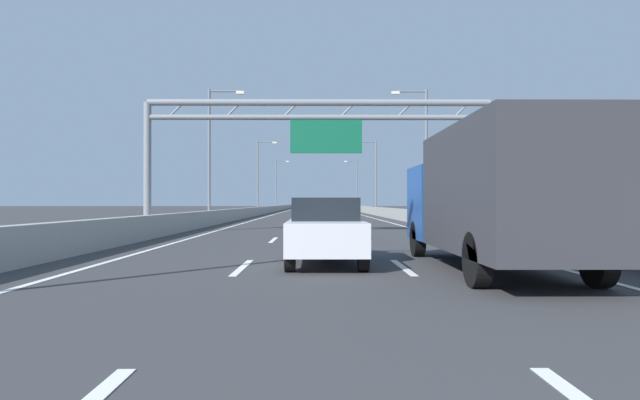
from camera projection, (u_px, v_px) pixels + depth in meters
ground_plane at (317, 211)px, 99.76m from camera, size 260.00×260.00×0.00m
lane_dash_left_1 at (242, 267)px, 12.25m from camera, size 0.16×3.00×0.01m
lane_dash_left_2 at (273, 240)px, 21.25m from camera, size 0.16×3.00×0.01m
lane_dash_left_3 at (286, 229)px, 30.25m from camera, size 0.16×3.00×0.01m
lane_dash_left_4 at (293, 223)px, 39.25m from camera, size 0.16×3.00×0.01m
lane_dash_left_5 at (297, 219)px, 48.25m from camera, size 0.16×3.00×0.01m
lane_dash_left_6 at (300, 216)px, 57.25m from camera, size 0.16×3.00×0.01m
lane_dash_left_7 at (302, 215)px, 66.25m from camera, size 0.16×3.00×0.01m
lane_dash_left_8 at (304, 213)px, 75.25m from camera, size 0.16×3.00×0.01m
lane_dash_left_9 at (305, 212)px, 84.25m from camera, size 0.16×3.00×0.01m
lane_dash_left_10 at (306, 211)px, 93.25m from camera, size 0.16×3.00×0.01m
lane_dash_left_11 at (307, 210)px, 102.25m from camera, size 0.16×3.00×0.01m
lane_dash_left_12 at (308, 210)px, 111.25m from camera, size 0.16×3.00×0.01m
lane_dash_left_13 at (308, 209)px, 120.25m from camera, size 0.16×3.00×0.01m
lane_dash_left_14 at (309, 209)px, 129.25m from camera, size 0.16×3.00×0.01m
lane_dash_left_15 at (309, 208)px, 138.25m from camera, size 0.16×3.00×0.01m
lane_dash_left_16 at (310, 208)px, 147.25m from camera, size 0.16×3.00×0.01m
lane_dash_left_17 at (310, 208)px, 156.25m from camera, size 0.16×3.00×0.01m
lane_dash_right_1 at (403, 267)px, 12.28m from camera, size 0.16×3.00×0.01m
lane_dash_right_2 at (366, 240)px, 21.28m from camera, size 0.16×3.00×0.01m
lane_dash_right_3 at (351, 229)px, 30.28m from camera, size 0.16×3.00×0.01m
lane_dash_right_4 at (343, 223)px, 39.28m from camera, size 0.16×3.00×0.01m
lane_dash_right_5 at (338, 219)px, 48.28m from camera, size 0.16×3.00×0.01m
lane_dash_right_6 at (334, 216)px, 57.28m from camera, size 0.16×3.00×0.01m
lane_dash_right_7 at (332, 215)px, 66.28m from camera, size 0.16×3.00×0.01m
lane_dash_right_8 at (330, 213)px, 75.28m from camera, size 0.16×3.00×0.01m
lane_dash_right_9 at (328, 212)px, 84.28m from camera, size 0.16×3.00×0.01m
lane_dash_right_10 at (327, 211)px, 93.28m from camera, size 0.16×3.00×0.01m
lane_dash_right_11 at (326, 210)px, 102.28m from camera, size 0.16×3.00×0.01m
lane_dash_right_12 at (325, 210)px, 111.28m from camera, size 0.16×3.00×0.01m
lane_dash_right_13 at (325, 209)px, 120.28m from camera, size 0.16×3.00×0.01m
lane_dash_right_14 at (324, 209)px, 129.28m from camera, size 0.16×3.00×0.01m
lane_dash_right_15 at (323, 208)px, 138.28m from camera, size 0.16×3.00×0.01m
lane_dash_right_16 at (323, 208)px, 147.28m from camera, size 0.16×3.00×0.01m
lane_dash_right_17 at (323, 208)px, 156.28m from camera, size 0.16×3.00×0.01m
edge_line_left at (284, 212)px, 87.72m from camera, size 0.16×176.00×0.01m
edge_line_right at (349, 212)px, 87.81m from camera, size 0.16×176.00×0.01m
barrier_left at (282, 208)px, 109.71m from camera, size 0.45×220.00×0.95m
barrier_right at (351, 208)px, 109.82m from camera, size 0.45×220.00×0.95m
sign_gantry at (320, 131)px, 25.88m from camera, size 16.58×0.36×6.36m
streetlamp_left_mid at (212, 147)px, 38.65m from camera, size 2.58×0.28×9.50m
streetlamp_right_mid at (423, 147)px, 38.77m from camera, size 2.58×0.28×9.50m
streetlamp_left_far at (259, 172)px, 70.95m from camera, size 2.58×0.28×9.50m
streetlamp_right_far at (374, 172)px, 71.06m from camera, size 2.58×0.28×9.50m
streetlamp_left_distant at (277, 182)px, 103.24m from camera, size 2.58×0.28×9.50m
streetlamp_right_distant at (356, 182)px, 103.36m from camera, size 2.58×0.28×9.50m
white_car at (325, 230)px, 13.19m from camera, size 1.76×4.46×1.57m
silver_car at (318, 220)px, 21.90m from camera, size 1.85×4.10×1.52m
blue_car at (316, 207)px, 84.76m from camera, size 1.74×4.49×1.44m
yellow_car at (337, 207)px, 91.52m from camera, size 1.73×4.68×1.52m
red_car at (317, 209)px, 53.96m from camera, size 1.74×4.51×1.57m
box_truck at (495, 195)px, 11.62m from camera, size 2.36×7.76×2.96m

